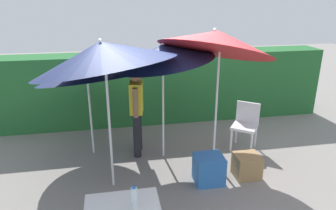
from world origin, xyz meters
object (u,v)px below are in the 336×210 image
object	(u,v)px
umbrella_navy	(217,41)
person_vendor	(137,106)
bottle_water	(134,197)
umbrella_rainbow	(163,54)
umbrella_orange	(103,54)
umbrella_yellow	(85,72)
crate_cardboard	(247,166)
cooler_box	(209,169)
chair_plastic	(246,123)

from	to	relation	value
umbrella_navy	person_vendor	xyz separation A→B (m)	(-1.26, 0.53, -1.20)
umbrella_navy	bottle_water	bearing A→B (deg)	-127.40
umbrella_rainbow	bottle_water	size ratio (longest dim) A/B	9.16
umbrella_orange	umbrella_rainbow	bearing A→B (deg)	39.06
umbrella_yellow	crate_cardboard	distance (m)	3.15
cooler_box	person_vendor	bearing A→B (deg)	130.88
umbrella_rainbow	crate_cardboard	bearing A→B (deg)	-35.76
umbrella_navy	chair_plastic	world-z (taller)	umbrella_navy
umbrella_yellow	crate_cardboard	world-z (taller)	umbrella_yellow
umbrella_navy	cooler_box	xyz separation A→B (m)	(-0.25, -0.64, -1.91)
umbrella_yellow	cooler_box	distance (m)	2.65
person_vendor	umbrella_yellow	bearing A→B (deg)	170.66
umbrella_orange	cooler_box	world-z (taller)	umbrella_orange
bottle_water	umbrella_orange	bearing A→B (deg)	99.65
umbrella_rainbow	cooler_box	size ratio (longest dim) A/B	4.80
umbrella_navy	bottle_water	xyz separation A→B (m)	(-1.51, -1.98, -1.29)
umbrella_rainbow	umbrella_navy	world-z (taller)	umbrella_navy
cooler_box	bottle_water	distance (m)	1.94
umbrella_navy	chair_plastic	xyz separation A→B (m)	(0.79, 0.38, -1.62)
umbrella_yellow	umbrella_orange	bearing A→B (deg)	-73.02
umbrella_yellow	person_vendor	world-z (taller)	umbrella_yellow
person_vendor	chair_plastic	xyz separation A→B (m)	(2.05, -0.15, -0.42)
cooler_box	bottle_water	world-z (taller)	bottle_water
umbrella_rainbow	person_vendor	bearing A→B (deg)	152.10
umbrella_rainbow	chair_plastic	size ratio (longest dim) A/B	2.47
umbrella_orange	umbrella_navy	world-z (taller)	umbrella_navy
chair_plastic	crate_cardboard	distance (m)	1.09
cooler_box	crate_cardboard	size ratio (longest dim) A/B	1.13
umbrella_rainbow	chair_plastic	xyz separation A→B (m)	(1.61, 0.08, -1.40)
umbrella_rainbow	umbrella_navy	xyz separation A→B (m)	(0.82, -0.30, 0.22)
umbrella_orange	chair_plastic	bearing A→B (deg)	18.44
umbrella_yellow	bottle_water	bearing A→B (deg)	-77.12
person_vendor	bottle_water	bearing A→B (deg)	-95.69
umbrella_rainbow	umbrella_orange	bearing A→B (deg)	-140.94
umbrella_orange	bottle_water	xyz separation A→B (m)	(0.26, -1.50, -1.23)
umbrella_yellow	cooler_box	size ratio (longest dim) A/B	4.25
chair_plastic	umbrella_rainbow	bearing A→B (deg)	-177.08
umbrella_navy	chair_plastic	size ratio (longest dim) A/B	3.03
umbrella_rainbow	umbrella_navy	size ratio (longest dim) A/B	0.82
chair_plastic	bottle_water	size ratio (longest dim) A/B	3.71
umbrella_navy	crate_cardboard	distance (m)	2.07
chair_plastic	umbrella_navy	bearing A→B (deg)	-154.41
umbrella_orange	person_vendor	world-z (taller)	umbrella_orange
crate_cardboard	umbrella_rainbow	bearing A→B (deg)	144.24
umbrella_rainbow	person_vendor	distance (m)	1.10
umbrella_orange	crate_cardboard	world-z (taller)	umbrella_orange
umbrella_rainbow	crate_cardboard	xyz separation A→B (m)	(1.23, -0.89, -1.72)
umbrella_orange	chair_plastic	world-z (taller)	umbrella_orange
bottle_water	crate_cardboard	bearing A→B (deg)	35.70
umbrella_yellow	person_vendor	size ratio (longest dim) A/B	1.04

